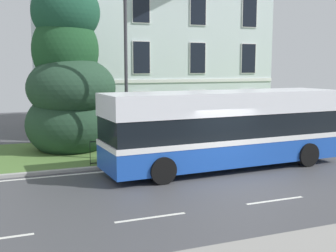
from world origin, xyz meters
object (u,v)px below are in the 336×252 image
single_decker_bus (225,128)px  georgian_townhouse (147,39)px  street_lamp_post (126,59)px  evergreen_tree (69,80)px  litter_bin (223,139)px

single_decker_bus → georgian_townhouse: bearing=82.0°
single_decker_bus → street_lamp_post: street_lamp_post is taller
georgian_townhouse → evergreen_tree: size_ratio=1.76×
evergreen_tree → street_lamp_post: 3.84m
evergreen_tree → single_decker_bus: bearing=-47.3°
evergreen_tree → litter_bin: bearing=-27.3°
single_decker_bus → street_lamp_post: bearing=142.0°
georgian_townhouse → single_decker_bus: 13.66m
evergreen_tree → street_lamp_post: bearing=-60.5°
georgian_townhouse → single_decker_bus: bearing=-95.4°
georgian_townhouse → litter_bin: size_ratio=12.42×
georgian_townhouse → street_lamp_post: bearing=-113.4°
evergreen_tree → street_lamp_post: (1.83, -3.24, 0.92)m
single_decker_bus → litter_bin: 2.77m
georgian_townhouse → single_decker_bus: (-1.21, -12.92, -4.29)m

